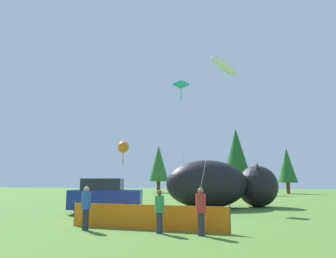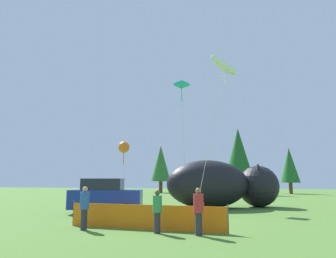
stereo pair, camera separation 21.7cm
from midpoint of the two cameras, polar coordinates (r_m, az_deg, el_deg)
ground_plane at (r=16.56m, az=0.05°, el=-15.73°), size 120.00×120.00×0.00m
parked_car at (r=20.23m, az=-10.55°, el=-11.43°), size 4.46×2.50×2.06m
folding_chair at (r=17.06m, az=6.01°, el=-13.78°), size 0.49×0.49×0.86m
inflatable_cat at (r=24.02m, az=9.60°, el=-9.75°), size 8.51×6.55×3.36m
safety_fence at (r=13.80m, az=-3.67°, el=-15.04°), size 6.79×0.85×1.08m
spectator_in_yellow_shirt at (r=12.77m, az=-1.38°, el=-13.83°), size 0.35×0.35×1.60m
spectator_in_black_shirt at (r=12.28m, az=5.86°, el=-13.75°), size 0.37×0.37×1.70m
spectator_in_red_shirt at (r=13.94m, az=-13.90°, el=-12.90°), size 0.37×0.37×1.72m
kite_teal_diamond at (r=25.89m, az=2.65°, el=7.32°), size 1.25×1.26×9.56m
kite_white_ghost at (r=21.14m, az=10.09°, el=10.74°), size 2.98×2.45×9.64m
kite_orange_flower at (r=24.70m, az=-7.44°, el=-3.19°), size 0.96×1.40×4.83m
horizon_tree_east at (r=51.76m, az=-1.15°, el=-6.03°), size 3.08×3.08×7.35m
horizon_tree_west at (r=47.02m, az=12.30°, el=-4.17°), size 3.85×3.85×9.19m
horizon_tree_mid at (r=51.04m, az=20.52°, el=-5.94°), size 2.77×2.77×6.62m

